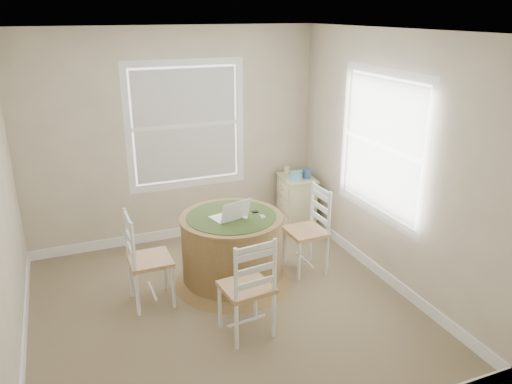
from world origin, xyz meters
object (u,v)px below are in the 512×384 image
laptop (230,215)px  corner_chest (296,203)px  round_table (232,247)px  chair_near (246,287)px  chair_left (150,259)px  chair_right (306,231)px

laptop → corner_chest: 1.72m
round_table → chair_near: bearing=-97.5°
chair_left → chair_near: 1.07m
chair_right → laptop: laptop is taller
chair_left → chair_near: size_ratio=1.00×
round_table → laptop: (-0.03, -0.05, 0.38)m
chair_left → chair_right: (1.71, 0.02, 0.00)m
chair_near → laptop: bearing=-106.5°
chair_near → chair_right: (1.02, 0.85, 0.00)m
chair_left → chair_right: 1.71m
chair_near → corner_chest: chair_near is taller
corner_chest → chair_near: bearing=-121.4°
chair_near → chair_right: bearing=-146.8°
chair_right → corner_chest: (0.41, 1.07, -0.11)m
round_table → laptop: bearing=-118.8°
chair_near → round_table: bearing=-107.8°
chair_left → laptop: (0.84, 0.03, 0.32)m
laptop → chair_right: bearing=164.4°
round_table → chair_left: chair_left is taller
round_table → laptop: laptop is taller
round_table → laptop: 0.38m
laptop → round_table: bearing=-137.9°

